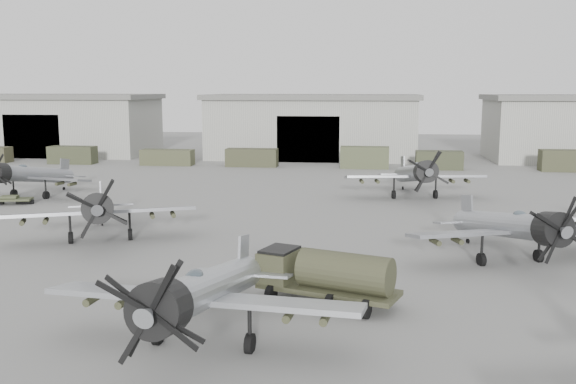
{
  "coord_description": "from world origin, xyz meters",
  "views": [
    {
      "loc": [
        7.99,
        -27.43,
        9.56
      ],
      "look_at": [
        2.45,
        15.71,
        2.5
      ],
      "focal_mm": 40.0,
      "sensor_mm": 36.0,
      "label": 1
    }
  ],
  "objects_px": {
    "aircraft_near_1": "(201,293)",
    "aircraft_far_0": "(28,175)",
    "aircraft_far_1": "(416,174)",
    "aircraft_mid_1": "(99,208)",
    "fuel_tanker": "(326,273)",
    "aircraft_mid_2": "(513,227)"
  },
  "relations": [
    {
      "from": "aircraft_mid_2",
      "to": "fuel_tanker",
      "type": "relative_size",
      "value": 1.73
    },
    {
      "from": "aircraft_far_0",
      "to": "aircraft_mid_2",
      "type": "bearing_deg",
      "value": -13.43
    },
    {
      "from": "aircraft_mid_1",
      "to": "fuel_tanker",
      "type": "height_order",
      "value": "aircraft_mid_1"
    },
    {
      "from": "aircraft_far_0",
      "to": "aircraft_far_1",
      "type": "distance_m",
      "value": 33.93
    },
    {
      "from": "aircraft_mid_1",
      "to": "fuel_tanker",
      "type": "bearing_deg",
      "value": -55.99
    },
    {
      "from": "aircraft_near_1",
      "to": "aircraft_mid_2",
      "type": "height_order",
      "value": "aircraft_near_1"
    },
    {
      "from": "aircraft_near_1",
      "to": "fuel_tanker",
      "type": "relative_size",
      "value": 1.81
    },
    {
      "from": "aircraft_far_0",
      "to": "fuel_tanker",
      "type": "relative_size",
      "value": 1.72
    },
    {
      "from": "aircraft_near_1",
      "to": "aircraft_mid_1",
      "type": "height_order",
      "value": "aircraft_near_1"
    },
    {
      "from": "aircraft_mid_1",
      "to": "fuel_tanker",
      "type": "xyz_separation_m",
      "value": [
        14.86,
        -9.84,
        -0.77
      ]
    },
    {
      "from": "aircraft_mid_2",
      "to": "aircraft_far_1",
      "type": "height_order",
      "value": "aircraft_far_1"
    },
    {
      "from": "aircraft_near_1",
      "to": "aircraft_far_0",
      "type": "height_order",
      "value": "aircraft_near_1"
    },
    {
      "from": "aircraft_mid_2",
      "to": "aircraft_near_1",
      "type": "bearing_deg",
      "value": -155.58
    },
    {
      "from": "aircraft_mid_1",
      "to": "fuel_tanker",
      "type": "distance_m",
      "value": 17.84
    },
    {
      "from": "aircraft_far_0",
      "to": "aircraft_far_1",
      "type": "relative_size",
      "value": 0.93
    },
    {
      "from": "aircraft_near_1",
      "to": "aircraft_far_0",
      "type": "xyz_separation_m",
      "value": [
        -23.68,
        30.3,
        -0.12
      ]
    },
    {
      "from": "aircraft_far_1",
      "to": "aircraft_mid_2",
      "type": "bearing_deg",
      "value": -88.45
    },
    {
      "from": "aircraft_far_0",
      "to": "fuel_tanker",
      "type": "height_order",
      "value": "aircraft_far_0"
    },
    {
      "from": "aircraft_mid_1",
      "to": "aircraft_near_1",
      "type": "bearing_deg",
      "value": -78.05
    },
    {
      "from": "aircraft_mid_1",
      "to": "aircraft_far_0",
      "type": "bearing_deg",
      "value": 108.96
    },
    {
      "from": "aircraft_mid_2",
      "to": "aircraft_far_0",
      "type": "relative_size",
      "value": 1.0
    },
    {
      "from": "aircraft_near_1",
      "to": "aircraft_far_0",
      "type": "distance_m",
      "value": 38.46
    }
  ]
}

